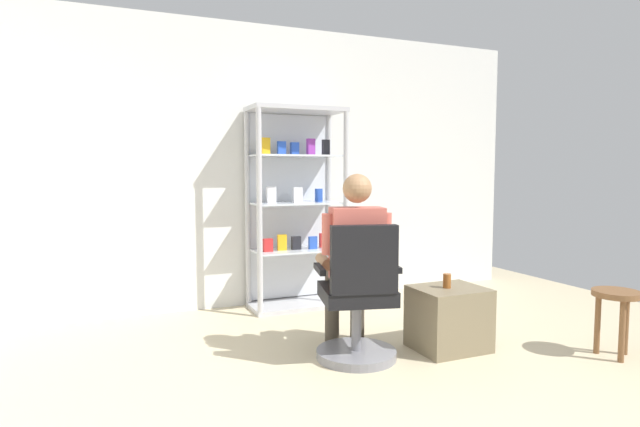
# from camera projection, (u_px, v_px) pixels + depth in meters

# --- Properties ---
(back_wall) EXTENTS (6.00, 0.10, 2.70)m
(back_wall) POSITION_uv_depth(u_px,v_px,m) (247.00, 166.00, 5.03)
(back_wall) COLOR silver
(back_wall) RESTS_ON ground
(display_cabinet_main) EXTENTS (0.90, 0.45, 1.90)m
(display_cabinet_main) POSITION_uv_depth(u_px,v_px,m) (294.00, 207.00, 5.00)
(display_cabinet_main) COLOR #B7B7BC
(display_cabinet_main) RESTS_ON ground
(office_chair) EXTENTS (0.62, 0.59, 0.96)m
(office_chair) POSITION_uv_depth(u_px,v_px,m) (358.00, 305.00, 3.56)
(office_chair) COLOR slate
(office_chair) RESTS_ON ground
(seated_shopkeeper) EXTENTS (0.55, 0.62, 1.29)m
(seated_shopkeeper) POSITION_uv_depth(u_px,v_px,m) (353.00, 255.00, 3.69)
(seated_shopkeeper) COLOR #3F382D
(seated_shopkeeper) RESTS_ON ground
(storage_crate) EXTENTS (0.51, 0.42, 0.46)m
(storage_crate) POSITION_uv_depth(u_px,v_px,m) (449.00, 318.00, 3.81)
(storage_crate) COLOR #72664C
(storage_crate) RESTS_ON ground
(tea_glass) EXTENTS (0.06, 0.06, 0.10)m
(tea_glass) POSITION_uv_depth(u_px,v_px,m) (447.00, 281.00, 3.79)
(tea_glass) COLOR brown
(tea_glass) RESTS_ON storage_crate
(wooden_stool) EXTENTS (0.32, 0.32, 0.47)m
(wooden_stool) POSITION_uv_depth(u_px,v_px,m) (616.00, 305.00, 3.65)
(wooden_stool) COLOR brown
(wooden_stool) RESTS_ON ground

